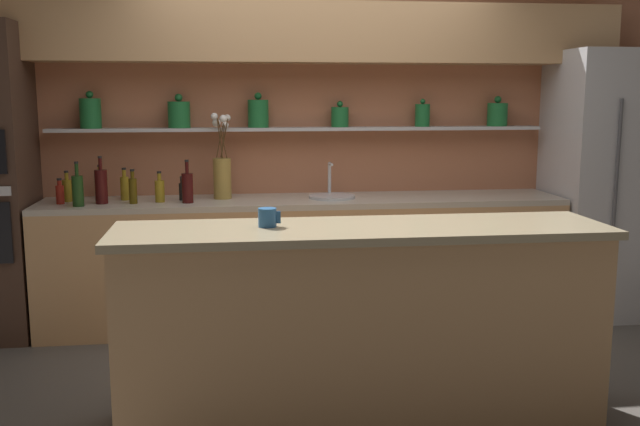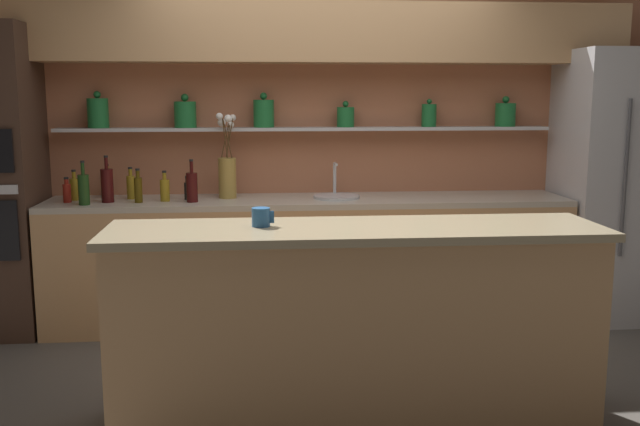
% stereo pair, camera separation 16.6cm
% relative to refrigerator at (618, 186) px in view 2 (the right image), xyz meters
% --- Properties ---
extents(ground_plane, '(12.00, 12.00, 0.00)m').
position_rel_refrigerator_xyz_m(ground_plane, '(-2.19, -1.20, -0.99)').
color(ground_plane, '#4C4742').
extents(back_wall_unit, '(5.20, 0.44, 2.60)m').
position_rel_refrigerator_xyz_m(back_wall_unit, '(-2.19, 0.33, 0.56)').
color(back_wall_unit, '#A86647').
rests_on(back_wall_unit, ground_plane).
extents(back_counter_unit, '(3.72, 0.62, 0.92)m').
position_rel_refrigerator_xyz_m(back_counter_unit, '(-2.29, 0.04, -0.53)').
color(back_counter_unit, tan).
rests_on(back_counter_unit, ground_plane).
extents(island_counter, '(2.43, 0.61, 1.02)m').
position_rel_refrigerator_xyz_m(island_counter, '(-2.19, -1.62, -0.48)').
color(island_counter, tan).
rests_on(island_counter, ground_plane).
extents(refrigerator, '(0.82, 0.73, 1.98)m').
position_rel_refrigerator_xyz_m(refrigerator, '(0.00, 0.00, 0.00)').
color(refrigerator, '#B7B7BC').
rests_on(refrigerator, ground_plane).
extents(flower_vase, '(0.14, 0.18, 0.61)m').
position_rel_refrigerator_xyz_m(flower_vase, '(-2.88, 0.12, 0.13)').
color(flower_vase, olive).
rests_on(flower_vase, back_counter_unit).
extents(sink_fixture, '(0.33, 0.33, 0.25)m').
position_rel_refrigerator_xyz_m(sink_fixture, '(-2.10, 0.05, -0.05)').
color(sink_fixture, '#B7B7BC').
rests_on(sink_fixture, back_counter_unit).
extents(bottle_oil_0, '(0.05, 0.05, 0.24)m').
position_rel_refrigerator_xyz_m(bottle_oil_0, '(-3.48, -0.05, 0.03)').
color(bottle_oil_0, '#47380A').
rests_on(bottle_oil_0, back_counter_unit).
extents(bottle_sauce_1, '(0.05, 0.05, 0.18)m').
position_rel_refrigerator_xyz_m(bottle_sauce_1, '(-3.98, -0.00, 0.00)').
color(bottle_sauce_1, maroon).
rests_on(bottle_sauce_1, back_counter_unit).
extents(bottle_oil_2, '(0.06, 0.06, 0.24)m').
position_rel_refrigerator_xyz_m(bottle_oil_2, '(-3.74, 0.22, 0.03)').
color(bottle_oil_2, olive).
rests_on(bottle_oil_2, back_counter_unit).
extents(bottle_oil_3, '(0.07, 0.07, 0.21)m').
position_rel_refrigerator_xyz_m(bottle_oil_3, '(-3.31, -0.00, 0.01)').
color(bottle_oil_3, olive).
rests_on(bottle_oil_3, back_counter_unit).
extents(bottle_wine_4, '(0.07, 0.07, 0.30)m').
position_rel_refrigerator_xyz_m(bottle_wine_4, '(-3.83, -0.13, 0.04)').
color(bottle_wine_4, '#193814').
rests_on(bottle_wine_4, back_counter_unit).
extents(bottle_sauce_5, '(0.05, 0.05, 0.17)m').
position_rel_refrigerator_xyz_m(bottle_sauce_5, '(-3.16, 0.06, 0.00)').
color(bottle_sauce_5, black).
rests_on(bottle_sauce_5, back_counter_unit).
extents(bottle_oil_6, '(0.06, 0.06, 0.22)m').
position_rel_refrigerator_xyz_m(bottle_oil_6, '(-3.95, 0.10, 0.02)').
color(bottle_oil_6, olive).
rests_on(bottle_oil_6, back_counter_unit).
extents(bottle_wine_7, '(0.08, 0.08, 0.33)m').
position_rel_refrigerator_xyz_m(bottle_wine_7, '(-3.70, -0.02, 0.05)').
color(bottle_wine_7, '#380C0C').
rests_on(bottle_wine_7, back_counter_unit).
extents(bottle_oil_8, '(0.06, 0.06, 0.23)m').
position_rel_refrigerator_xyz_m(bottle_oil_8, '(-3.56, 0.13, 0.02)').
color(bottle_oil_8, olive).
rests_on(bottle_oil_8, back_counter_unit).
extents(bottle_wine_9, '(0.08, 0.08, 0.30)m').
position_rel_refrigerator_xyz_m(bottle_wine_9, '(-3.12, -0.07, 0.04)').
color(bottle_wine_9, '#380C0C').
rests_on(bottle_wine_9, back_counter_unit).
extents(coffee_mug, '(0.11, 0.09, 0.09)m').
position_rel_refrigerator_xyz_m(coffee_mug, '(-2.65, -1.58, 0.08)').
color(coffee_mug, '#235184').
rests_on(coffee_mug, island_counter).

